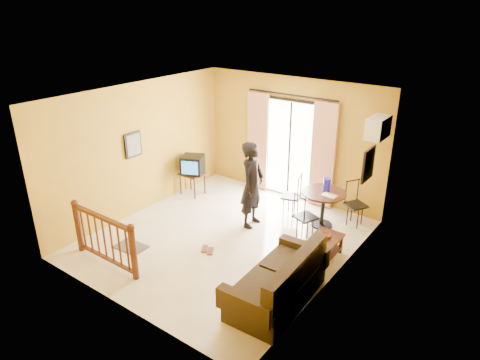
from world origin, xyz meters
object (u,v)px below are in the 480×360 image
Objects in this scene: sofa at (280,284)px; standing_person at (252,185)px; dining_table at (323,199)px; television at (193,165)px; coffee_table at (322,246)px.

sofa is 1.06× the size of standing_person.
standing_person reaches higher than sofa.
standing_person reaches higher than dining_table.
television is 0.35× the size of standing_person.
dining_table reaches higher than coffee_table.
television reaches higher than dining_table.
coffee_table is at bearing -64.10° from dining_table.
standing_person is (-1.19, -0.82, 0.30)m from dining_table.
standing_person is at bearing 131.98° from sofa.
television is at bearing 168.85° from coffee_table.
standing_person is at bearing -35.69° from television.
dining_table is at bearing -63.08° from standing_person.
dining_table is at bearing -16.55° from television.
coffee_table is at bearing -108.37° from standing_person.
standing_person is (1.97, -0.41, 0.13)m from television.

